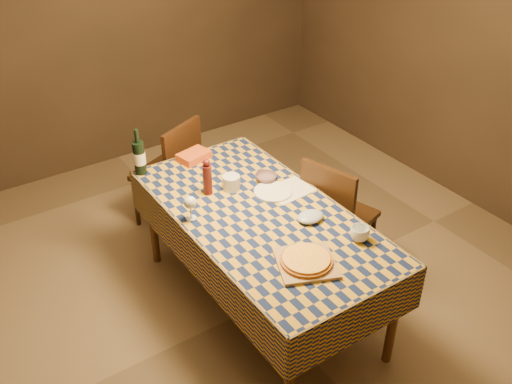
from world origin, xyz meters
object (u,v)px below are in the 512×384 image
(wine_bottle, at_px, (139,157))
(white_plate, at_px, (273,192))
(dining_table, at_px, (260,223))
(chair_right, at_px, (334,213))
(bowl, at_px, (266,178))
(chair_far, at_px, (173,169))
(cutting_board, at_px, (306,263))
(pizza, at_px, (306,260))

(wine_bottle, xyz_separation_m, white_plate, (0.61, -0.71, -0.12))
(dining_table, height_order, chair_right, chair_right)
(bowl, bearing_deg, chair_far, 107.84)
(wine_bottle, height_order, white_plate, wine_bottle)
(dining_table, bearing_deg, cutting_board, -97.06)
(dining_table, bearing_deg, pizza, -97.06)
(dining_table, distance_m, cutting_board, 0.55)
(wine_bottle, relative_size, chair_right, 0.36)
(bowl, bearing_deg, wine_bottle, 139.44)
(dining_table, relative_size, chair_right, 1.98)
(cutting_board, relative_size, bowl, 2.15)
(bowl, bearing_deg, dining_table, -129.59)
(cutting_board, distance_m, white_plate, 0.74)
(dining_table, xyz_separation_m, wine_bottle, (-0.41, 0.86, 0.20))
(wine_bottle, distance_m, chair_far, 0.61)
(bowl, relative_size, chair_far, 0.16)
(chair_far, bearing_deg, white_plate, -77.08)
(white_plate, height_order, chair_right, chair_right)
(cutting_board, bearing_deg, wine_bottle, 103.76)
(cutting_board, relative_size, chair_right, 0.34)
(chair_right, bearing_deg, dining_table, -178.83)
(cutting_board, height_order, pizza, pizza)
(bowl, xyz_separation_m, chair_far, (-0.28, 0.87, -0.27))
(pizza, bearing_deg, chair_far, 88.88)
(pizza, relative_size, white_plate, 1.53)
(white_plate, relative_size, chair_far, 0.27)
(chair_right, bearing_deg, pizza, -141.70)
(dining_table, xyz_separation_m, chair_far, (-0.03, 1.17, -0.17))
(chair_far, bearing_deg, cutting_board, -91.12)
(wine_bottle, bearing_deg, white_plate, -49.36)
(chair_far, relative_size, chair_right, 1.00)
(bowl, xyz_separation_m, chair_right, (0.38, -0.29, -0.27))
(white_plate, bearing_deg, bowl, 72.74)
(pizza, relative_size, wine_bottle, 1.15)
(chair_far, bearing_deg, wine_bottle, -140.56)
(bowl, xyz_separation_m, white_plate, (-0.05, -0.15, -0.02))
(white_plate, bearing_deg, dining_table, -143.29)
(cutting_board, height_order, wine_bottle, wine_bottle)
(white_plate, distance_m, chair_right, 0.52)
(pizza, height_order, wine_bottle, wine_bottle)
(dining_table, relative_size, bowl, 12.72)
(white_plate, bearing_deg, chair_far, 102.92)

